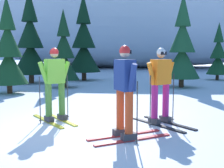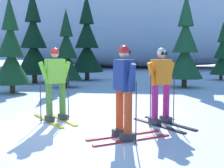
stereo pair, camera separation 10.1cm
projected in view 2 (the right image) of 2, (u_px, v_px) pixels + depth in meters
ground_plane at (58, 130)px, 5.87m from camera, size 120.00×120.00×0.00m
skier_navy_jacket at (124, 90)px, 5.18m from camera, size 1.59×1.18×1.75m
skier_lime_jacket at (55, 83)px, 6.55m from camera, size 1.38×1.52×1.73m
skier_orange_jacket at (161, 84)px, 6.30m from camera, size 1.36×1.51×1.73m
pine_tree_far_left at (34, 44)px, 15.04m from camera, size 1.94×1.94×5.03m
pine_tree_left at (11, 53)px, 11.17m from camera, size 1.49×1.49×3.87m
pine_tree_center_left at (67, 55)px, 13.11m from camera, size 1.41×1.41×3.66m
pine_tree_center at (87, 44)px, 16.61m from camera, size 1.97×1.97×5.11m
pine_tree_center_right at (185, 49)px, 13.08m from camera, size 1.69×1.69×4.38m
pine_tree_right at (222, 56)px, 16.74m from camera, size 1.34×1.34×3.47m
snow_ridge_background at (135, 13)px, 32.00m from camera, size 51.00×20.00×12.53m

